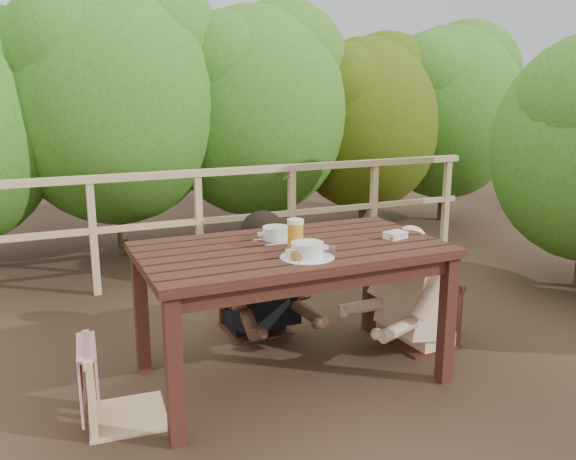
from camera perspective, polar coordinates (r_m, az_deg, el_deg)
name	(u,v)px	position (r m, az deg, el deg)	size (l,w,h in m)	color
ground	(291,376)	(3.73, 0.32, -13.74)	(60.00, 60.00, 0.00)	#462F20
table	(291,314)	(3.56, 0.33, -7.99)	(1.74, 0.98, 0.80)	#381912
chair_left	(123,345)	(3.24, -15.50, -10.52)	(0.41, 0.41, 0.83)	#DBB07F
chair_far	(254,271)	(4.23, -3.23, -3.95)	(0.44, 0.44, 0.88)	#381912
chair_right	(422,285)	(4.12, 12.67, -5.12)	(0.41, 0.41, 0.83)	#381912
woman	(253,237)	(4.19, -3.37, -0.67)	(0.55, 0.68, 1.37)	black
diner_right	(428,245)	(4.06, 13.21, -1.42)	(0.55, 0.68, 1.37)	beige
railing	(199,226)	(5.34, -8.48, 0.35)	(5.60, 0.10, 1.01)	#DBB07F
hedge_row	(201,68)	(6.47, -8.35, 15.07)	(6.60, 1.60, 3.80)	#366C1D
soup_near	(307,251)	(3.19, 1.85, -2.03)	(0.29, 0.29, 0.10)	white
soup_far	(276,234)	(3.57, -1.12, -0.41)	(0.28, 0.28, 0.09)	white
bread_roll	(302,255)	(3.16, 1.33, -2.38)	(0.13, 0.10, 0.08)	#AD6732
beer_glass	(295,235)	(3.36, 0.72, -0.49)	(0.09, 0.09, 0.18)	orange
tumbler	(330,252)	(3.24, 4.03, -2.08)	(0.06, 0.06, 0.07)	white
butter_tub	(395,236)	(3.65, 10.22, -0.60)	(0.13, 0.09, 0.06)	white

